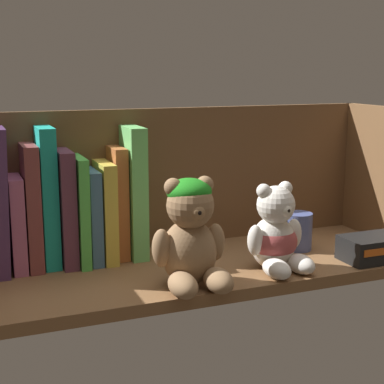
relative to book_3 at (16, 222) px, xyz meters
The scene contains 15 objects.
shelf_board 31.16cm from the book_3, 20.54° to the right, with size 77.96×25.84×2.00cm, color brown.
shelf_back_panel 28.43cm from the book_3, ahead, with size 80.36×1.20×27.68cm, color brown.
book_3 is the anchor object (origin of this frame).
book_4 3.58cm from the book_3, ahead, with size 2.33×11.60×20.74cm, color brown.
book_5 6.53cm from the book_3, ahead, with size 2.61×10.12×23.43cm, color #1CAA99.
book_6 8.25cm from the book_3, ahead, with size 2.41×12.43×19.57cm, color #5E3147.
book_7 10.42cm from the book_3, ahead, with size 1.71×13.84×18.43cm, color #4DBF4B.
book_8 12.41cm from the book_3, ahead, with size 1.95×12.45×16.06cm, color #3E658A.
book_9 14.78cm from the book_3, ahead, with size 2.27×12.92×17.21cm, color gold.
book_10 17.35cm from the book_3, ahead, with size 2.18×9.20×19.52cm, color #B36031.
book_11 20.33cm from the book_3, ahead, with size 2.83×11.38×23.00cm, color #6AC668.
teddy_bear_larger 30.40cm from the book_3, 38.43° to the right, with size 12.18×12.30×16.82cm.
teddy_bear_smaller 43.06cm from the book_3, 23.48° to the right, with size 10.81×11.47×14.60cm.
pillar_candle 49.91cm from the book_3, 10.39° to the right, with size 5.11×5.11×6.86cm, color #4C5B99.
small_product_box 61.05cm from the book_3, 18.41° to the right, with size 10.75×7.14×4.27cm.
Camera 1 is at (-35.94, -88.63, 34.76)cm, focal length 55.44 mm.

